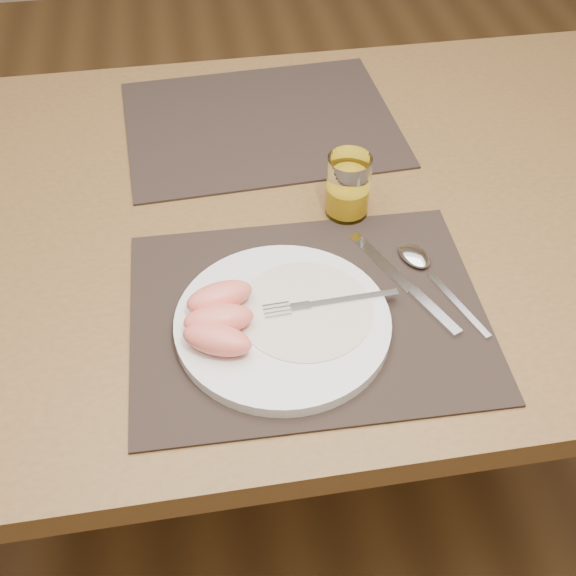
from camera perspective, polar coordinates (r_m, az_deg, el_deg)
The scene contains 11 objects.
ground at distance 1.66m, azimuth -0.64°, elevation -13.86°, with size 5.00×5.00×0.00m, color brown.
table at distance 1.14m, azimuth -0.92°, elevation 3.21°, with size 1.40×0.90×0.75m.
placemat_near at distance 0.92m, azimuth 1.58°, elevation -2.04°, with size 0.45×0.35×0.00m, color #2E231D.
placemat_far at distance 1.26m, azimuth -2.17°, elevation 12.88°, with size 0.45×0.35×0.00m, color #2E231D.
plate at distance 0.90m, azimuth -0.43°, elevation -2.80°, with size 0.27×0.27×0.02m, color white.
plate_dressing at distance 0.90m, azimuth 1.35°, elevation -1.73°, with size 0.17×0.17×0.00m.
fork at distance 0.91m, azimuth 2.48°, elevation -1.28°, with size 0.18×0.03×0.00m.
knife at distance 0.96m, azimuth 9.75°, elevation -0.18°, with size 0.10×0.21×0.01m.
spoon at distance 1.00m, azimuth 10.42°, elevation 2.03°, with size 0.08×0.19×0.01m.
juice_glass at distance 1.04m, azimuth 4.76°, elevation 7.82°, with size 0.06×0.06×0.09m.
grapefruit_wedges at distance 0.88m, azimuth -5.52°, elevation -2.39°, with size 0.10×0.13×0.03m.
Camera 1 is at (-0.12, -0.82, 1.44)m, focal length 45.00 mm.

